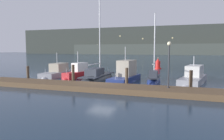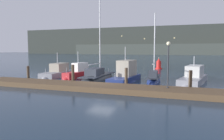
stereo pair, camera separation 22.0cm
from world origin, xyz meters
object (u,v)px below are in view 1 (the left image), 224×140
at_px(motorboat_berth_4, 125,78).
at_px(dock_lamppost, 169,57).
at_px(motorboat_berth_1, 57,74).
at_px(sailboat_berth_5, 154,82).
at_px(motorboat_berth_2, 78,75).
at_px(sailboat_berth_3, 98,78).
at_px(motorboat_berth_6, 193,80).
at_px(channel_buoy, 158,65).

height_order(motorboat_berth_4, dock_lamppost, dock_lamppost).
distance_m(motorboat_berth_1, sailboat_berth_5, 12.67).
distance_m(motorboat_berth_2, sailboat_berth_3, 2.88).
bearing_deg(sailboat_berth_5, motorboat_berth_6, 21.39).
bearing_deg(motorboat_berth_2, motorboat_berth_4, -10.37).
relative_size(motorboat_berth_1, channel_buoy, 3.12).
relative_size(motorboat_berth_1, dock_lamppost, 1.76).
distance_m(motorboat_berth_1, sailboat_berth_3, 6.22).
relative_size(motorboat_berth_2, motorboat_berth_4, 0.76).
distance_m(motorboat_berth_2, channel_buoy, 17.45).
height_order(motorboat_berth_1, motorboat_berth_4, motorboat_berth_4).
relative_size(motorboat_berth_1, motorboat_berth_4, 1.00).
distance_m(motorboat_berth_2, motorboat_berth_4, 6.38).
height_order(motorboat_berth_1, sailboat_berth_3, sailboat_berth_3).
relative_size(motorboat_berth_4, channel_buoy, 3.13).
bearing_deg(sailboat_berth_5, motorboat_berth_2, 173.54).
xyz_separation_m(motorboat_berth_1, motorboat_berth_2, (3.29, -0.57, 0.10)).
bearing_deg(motorboat_berth_6, sailboat_berth_5, -158.61).
height_order(sailboat_berth_3, motorboat_berth_4, sailboat_berth_3).
xyz_separation_m(motorboat_berth_1, sailboat_berth_5, (12.56, -1.62, -0.12)).
height_order(sailboat_berth_5, channel_buoy, sailboat_berth_5).
bearing_deg(dock_lamppost, channel_buoy, 99.43).
bearing_deg(channel_buoy, motorboat_berth_6, -69.94).
height_order(motorboat_berth_6, dock_lamppost, dock_lamppost).
distance_m(sailboat_berth_5, channel_buoy, 16.91).
distance_m(channel_buoy, dock_lamppost, 22.20).
xyz_separation_m(motorboat_berth_2, sailboat_berth_5, (9.27, -1.05, -0.22)).
distance_m(motorboat_berth_4, channel_buoy, 16.95).
bearing_deg(dock_lamppost, motorboat_berth_2, 151.49).
distance_m(motorboat_berth_1, motorboat_berth_6, 16.39).
bearing_deg(dock_lamppost, sailboat_berth_3, 146.41).
xyz_separation_m(sailboat_berth_3, dock_lamppost, (8.30, -5.52, 2.75)).
bearing_deg(motorboat_berth_4, dock_lamppost, -45.24).
relative_size(motorboat_berth_6, channel_buoy, 3.73).
xyz_separation_m(motorboat_berth_1, dock_lamppost, (14.42, -6.62, 2.64)).
bearing_deg(channel_buoy, motorboat_berth_1, -125.44).
bearing_deg(motorboat_berth_4, motorboat_berth_2, 169.63).
bearing_deg(channel_buoy, motorboat_berth_4, -94.18).
bearing_deg(dock_lamppost, motorboat_berth_6, 73.16).
relative_size(motorboat_berth_1, sailboat_berth_3, 0.49).
bearing_deg(sailboat_berth_5, dock_lamppost, -69.55).
xyz_separation_m(sailboat_berth_3, motorboat_berth_6, (10.27, 0.98, 0.14)).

